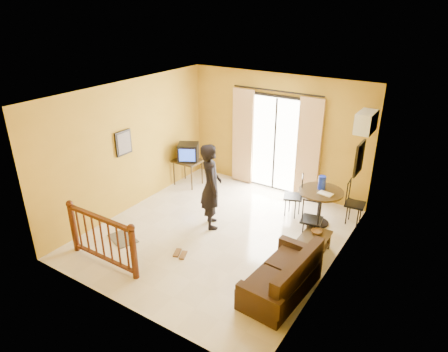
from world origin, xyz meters
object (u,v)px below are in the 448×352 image
Objects in this scene: television at (188,152)px; sofa at (283,279)px; standing_person at (211,186)px; dining_table at (321,198)px; coffee_table at (312,244)px.

sofa is (3.72, -2.46, -0.58)m from television.
standing_person reaches higher than sofa.
sofa is at bearing -82.69° from dining_table.
standing_person is (-1.83, -1.25, 0.29)m from dining_table.
television reaches higher than sofa.
coffee_table is at bearing 94.03° from sofa.
coffee_table is at bearing -128.97° from standing_person.
sofa reaches higher than coffee_table.
standing_person is at bearing -177.42° from coffee_table.
television is at bearing 178.86° from dining_table.
sofa is 2.50m from standing_person.
sofa is (0.31, -2.39, -0.31)m from dining_table.
standing_person reaches higher than television.
dining_table is 1.08× the size of coffee_table.
television is 3.96m from coffee_table.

